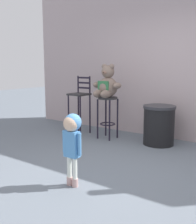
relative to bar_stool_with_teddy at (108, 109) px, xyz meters
The scene contains 7 objects.
ground_plane 1.89m from the bar_stool_with_teddy, 53.95° to the right, with size 24.00×24.00×0.00m, color slate.
building_wall 1.88m from the bar_stool_with_teddy, 38.94° to the left, with size 7.11×0.30×3.73m, color #B3A0A1.
bar_stool_with_teddy is the anchor object (origin of this frame).
teddy_bear 0.48m from the bar_stool_with_teddy, 90.00° to the right, with size 0.59×0.53×0.63m.
child_walking 2.26m from the bar_stool_with_teddy, 66.23° to the right, with size 0.28×0.22×0.87m.
trash_bin 1.03m from the bar_stool_with_teddy, 10.84° to the left, with size 0.58×0.58×0.71m.
bar_chair_empty 0.72m from the bar_stool_with_teddy, behind, with size 0.37×0.37×1.20m.
Camera 1 is at (1.97, -2.99, 1.42)m, focal length 45.04 mm.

